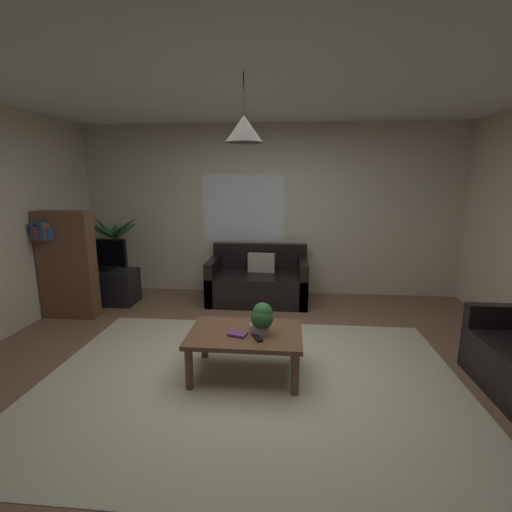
% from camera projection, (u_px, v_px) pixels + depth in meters
% --- Properties ---
extents(floor, '(5.80, 4.96, 0.02)m').
position_uv_depth(floor, '(253.00, 371.00, 3.44)').
color(floor, brown).
rests_on(floor, ground).
extents(rug, '(3.77, 2.73, 0.01)m').
position_uv_depth(rug, '(251.00, 381.00, 3.24)').
color(rug, beige).
rests_on(rug, ground).
extents(wall_back, '(5.92, 0.06, 2.61)m').
position_uv_depth(wall_back, '(269.00, 211.00, 5.61)').
color(wall_back, beige).
rests_on(wall_back, ground).
extents(ceiling, '(5.80, 4.96, 0.02)m').
position_uv_depth(ceiling, '(253.00, 73.00, 2.89)').
color(ceiling, white).
extents(window_pane, '(1.27, 0.01, 1.04)m').
position_uv_depth(window_pane, '(243.00, 208.00, 5.61)').
color(window_pane, white).
extents(couch_under_window, '(1.44, 0.80, 0.82)m').
position_uv_depth(couch_under_window, '(258.00, 283.00, 5.35)').
color(couch_under_window, black).
rests_on(couch_under_window, ground).
extents(coffee_table, '(1.03, 0.69, 0.42)m').
position_uv_depth(coffee_table, '(245.00, 338.00, 3.29)').
color(coffee_table, brown).
rests_on(coffee_table, ground).
extents(book_on_table_0, '(0.18, 0.13, 0.03)m').
position_uv_depth(book_on_table_0, '(237.00, 334.00, 3.20)').
color(book_on_table_0, '#72387F').
rests_on(book_on_table_0, coffee_table).
extents(remote_on_table_0, '(0.11, 0.17, 0.02)m').
position_uv_depth(remote_on_table_0, '(257.00, 337.00, 3.14)').
color(remote_on_table_0, black).
rests_on(remote_on_table_0, coffee_table).
extents(potted_plant_on_table, '(0.22, 0.21, 0.29)m').
position_uv_depth(potted_plant_on_table, '(262.00, 318.00, 3.22)').
color(potted_plant_on_table, beige).
rests_on(potted_plant_on_table, coffee_table).
extents(tv_stand, '(0.90, 0.44, 0.50)m').
position_uv_depth(tv_stand, '(106.00, 286.00, 5.28)').
color(tv_stand, black).
rests_on(tv_stand, ground).
extents(tv, '(0.73, 0.16, 0.46)m').
position_uv_depth(tv, '(102.00, 254.00, 5.16)').
color(tv, black).
rests_on(tv, tv_stand).
extents(potted_palm_corner, '(0.95, 0.89, 1.27)m').
position_uv_depth(potted_palm_corner, '(114.00, 255.00, 5.66)').
color(potted_palm_corner, '#4C4C51').
rests_on(potted_palm_corner, ground).
extents(bookshelf_corner, '(0.70, 0.31, 1.40)m').
position_uv_depth(bookshelf_corner, '(67.00, 264.00, 4.65)').
color(bookshelf_corner, brown).
rests_on(bookshelf_corner, ground).
extents(pendant_lamp, '(0.31, 0.31, 0.54)m').
position_uv_depth(pendant_lamp, '(244.00, 129.00, 2.92)').
color(pendant_lamp, black).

